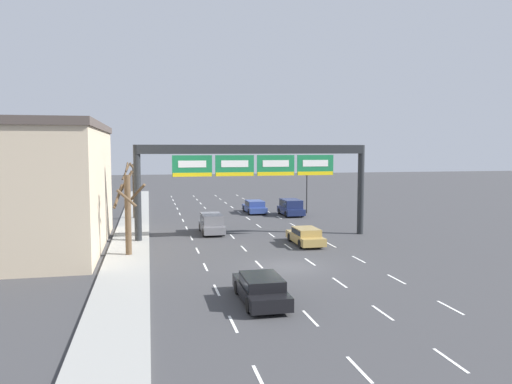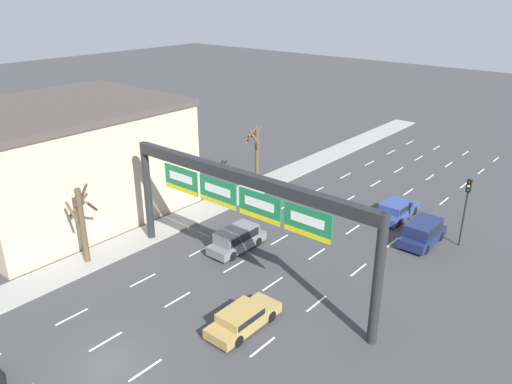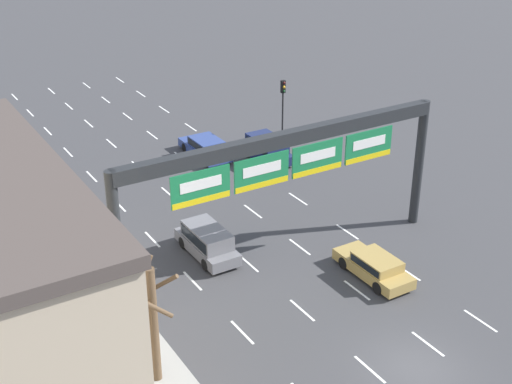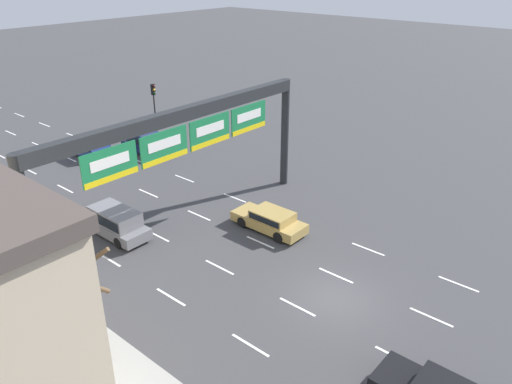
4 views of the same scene
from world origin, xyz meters
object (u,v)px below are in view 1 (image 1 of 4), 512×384
Objects in this scene: sign_gantry at (255,165)px; tree_bare_second at (134,186)px; car_gold at (306,235)px; car_black at (261,288)px; suv_grey at (212,223)px; suv_navy at (291,207)px; traffic_light_near_gantry at (307,181)px; tree_bare_closest at (128,210)px; car_blue at (255,206)px.

tree_bare_second is (-9.70, 12.87, -2.53)m from sign_gantry.
sign_gantry is 4.08× the size of car_gold.
tree_bare_second reaches higher than car_black.
suv_navy is at bearing 44.21° from suv_grey.
tree_bare_closest is at bearing -134.57° from traffic_light_near_gantry.
car_blue is at bearing 57.47° from tree_bare_closest.
traffic_light_near_gantry is at bearing 45.43° from tree_bare_closest.
suv_navy is at bearing -39.74° from car_blue.
tree_bare_closest is at bearing -129.60° from suv_grey.
tree_bare_second is at bearing 177.97° from suv_navy.
sign_gantry is at bearing -122.72° from traffic_light_near_gantry.
car_black reaches higher than car_gold.
sign_gantry reaches higher than car_gold.
car_black is (-6.41, -31.53, -0.05)m from car_blue.
suv_grey is 13.49m from suv_navy.
traffic_light_near_gantry is at bearing 32.34° from suv_navy.
car_black is at bearing -111.72° from traffic_light_near_gantry.
sign_gantry is 16.43m from traffic_light_near_gantry.
tree_bare_second is at bearing 128.08° from car_gold.
car_blue is 1.00× the size of car_black.
tree_bare_second is at bearing -170.21° from car_blue.
tree_bare_closest reaches higher than car_blue.
car_blue is at bearing 165.95° from traffic_light_near_gantry.
tree_bare_closest is (-6.50, -7.86, 2.18)m from suv_grey.
sign_gantry is 3.32× the size of tree_bare_second.
suv_grey is 0.93× the size of car_black.
traffic_light_near_gantry reaches higher than suv_grey.
traffic_light_near_gantry is at bearing -14.05° from car_blue.
tree_bare_second is (-6.49, 29.31, 2.62)m from car_black.
car_black is 32.57m from traffic_light_near_gantry.
tree_bare_second reaches higher than suv_grey.
suv_grey is (-3.09, 2.89, -4.94)m from sign_gantry.
sign_gantry is 14.78m from suv_navy.
suv_grey is at bearing -56.48° from tree_bare_second.
car_blue is at bearing 62.72° from suv_grey.
suv_grey is at bearing 134.22° from car_gold.
suv_navy is at bearing 77.69° from car_gold.
sign_gantry is at bearing -118.16° from suv_navy.
suv_grey is at bearing -117.28° from car_blue.
tree_bare_closest reaches higher than suv_grey.
car_gold is 0.81× the size of tree_bare_second.
traffic_light_near_gantry reaches higher than car_black.
car_black is 0.95× the size of traffic_light_near_gantry.
car_blue is (0.08, 18.60, 0.06)m from car_gold.
suv_grey is at bearing -137.72° from traffic_light_near_gantry.
suv_grey is 0.81× the size of tree_bare_closest.
suv_grey reaches higher than car_black.
tree_bare_closest is at bearing 119.09° from car_black.
car_blue reaches higher than car_black.
sign_gantry is 3.36× the size of tree_bare_closest.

